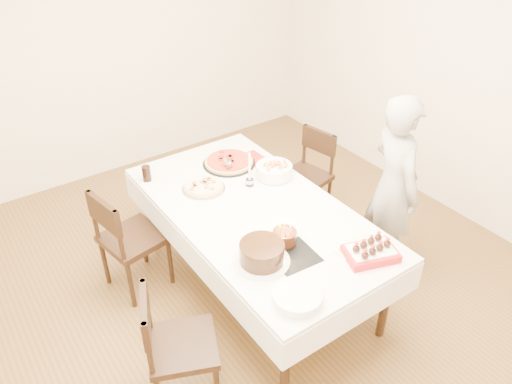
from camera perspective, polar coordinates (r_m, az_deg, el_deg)
floor at (r=4.05m, az=0.06°, el=-11.61°), size 5.00×5.00×0.00m
wall_back at (r=5.32m, az=-16.21°, el=15.78°), size 4.50×0.04×2.70m
wall_right at (r=4.78m, az=23.32°, el=12.39°), size 0.04×5.00×2.70m
dining_table at (r=3.88m, az=-0.00°, el=-6.44°), size 1.36×2.25×0.75m
chair_right_savory at (r=4.63m, az=5.57°, el=1.66°), size 0.52×0.52×0.86m
chair_left_savory at (r=3.96m, az=-13.83°, el=-5.17°), size 0.55×0.55×0.92m
chair_left_dessert at (r=3.18m, az=-8.37°, el=-17.03°), size 0.58×0.58×0.87m
person at (r=4.01m, az=15.44°, el=0.52°), size 0.51×0.64×1.53m
pizza_white at (r=3.87m, az=-6.00°, el=0.57°), size 0.42×0.42×0.04m
pizza_pepperoni at (r=4.19m, az=-3.12°, el=3.46°), size 0.58×0.58×0.04m
red_placemat at (r=4.25m, az=-0.61°, el=3.71°), size 0.26×0.26×0.01m
pasta_bowl at (r=4.00m, az=2.08°, el=2.47°), size 0.34×0.34×0.09m
taper_candle at (r=3.83m, az=-0.74°, el=2.65°), size 0.08×0.08×0.30m
shaker_pair at (r=4.04m, az=-3.10°, el=2.87°), size 0.12×0.12×0.12m
cola_glass at (r=4.04m, az=-12.41°, el=2.08°), size 0.09×0.09×0.13m
layer_cake at (r=3.16m, az=0.66°, el=-7.00°), size 0.38×0.38×0.14m
cake_board at (r=3.25m, az=4.25°, el=-7.28°), size 0.31×0.31×0.01m
birthday_cake at (r=3.29m, az=3.30°, el=-4.69°), size 0.21×0.21×0.16m
strawberry_box at (r=3.29m, az=12.98°, el=-6.72°), size 0.38×0.31×0.08m
box_lid at (r=3.36m, az=11.77°, el=-6.46°), size 0.34×0.25×0.03m
plate_stack at (r=2.95m, az=4.73°, el=-11.88°), size 0.35×0.35×0.06m
china_plate at (r=3.25m, az=0.56°, el=-7.16°), size 0.25×0.25×0.01m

